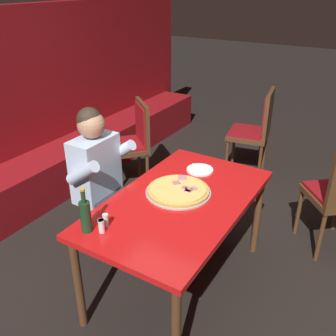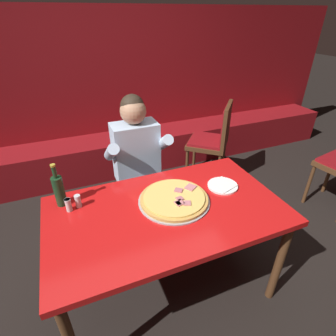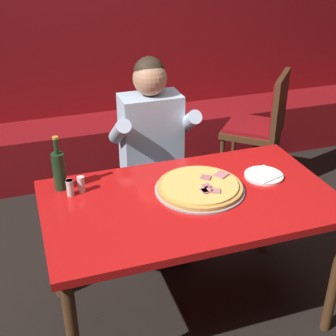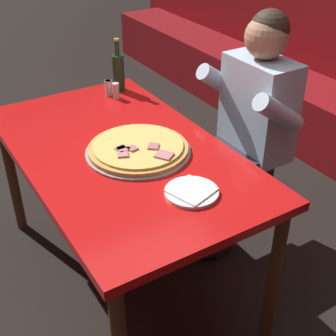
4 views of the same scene
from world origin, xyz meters
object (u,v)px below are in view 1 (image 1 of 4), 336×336
at_px(shaker_parmesan, 102,227).
at_px(pizza, 178,190).
at_px(plate_white_paper, 200,170).
at_px(shaker_black_pepper, 101,227).
at_px(dining_chair_far_right, 256,127).
at_px(beer_bottle, 85,215).
at_px(main_dining_table, 180,209).
at_px(dining_chair_far_left, 132,139).
at_px(diner_seated_blue_shirt, 105,179).
at_px(shaker_oregano, 106,221).

bearing_deg(shaker_parmesan, pizza, -14.14).
xyz_separation_m(plate_white_paper, shaker_parmesan, (-1.02, 0.14, 0.03)).
distance_m(shaker_black_pepper, dining_chair_far_right, 2.60).
relative_size(beer_bottle, dining_chair_far_right, 0.28).
distance_m(main_dining_table, beer_bottle, 0.70).
height_order(pizza, dining_chair_far_left, dining_chair_far_left).
bearing_deg(dining_chair_far_right, shaker_black_pepper, 178.53).
xyz_separation_m(main_dining_table, beer_bottle, (-0.60, 0.30, 0.19)).
xyz_separation_m(diner_seated_blue_shirt, dining_chair_far_right, (2.00, -0.55, -0.10)).
height_order(main_dining_table, dining_chair_far_left, dining_chair_far_left).
xyz_separation_m(shaker_black_pepper, shaker_parmesan, (0.00, -0.00, 0.00)).
xyz_separation_m(beer_bottle, dining_chair_far_left, (1.69, 0.91, -0.31)).
xyz_separation_m(shaker_black_pepper, dining_chair_far_left, (1.65, 0.99, -0.24)).
xyz_separation_m(beer_bottle, shaker_oregano, (0.10, -0.07, -0.07)).
bearing_deg(dining_chair_far_right, pizza, -177.15).
relative_size(shaker_parmesan, diner_seated_blue_shirt, 0.07).
height_order(beer_bottle, shaker_oregano, beer_bottle).
bearing_deg(plate_white_paper, dining_chair_far_right, 2.68).
xyz_separation_m(main_dining_table, diner_seated_blue_shirt, (0.03, 0.70, 0.02)).
bearing_deg(dining_chair_far_right, shaker_oregano, 178.16).
distance_m(shaker_black_pepper, shaker_oregano, 0.06).
distance_m(pizza, shaker_black_pepper, 0.66).
xyz_separation_m(pizza, beer_bottle, (-0.67, 0.25, 0.09)).
height_order(plate_white_paper, dining_chair_far_right, dining_chair_far_right).
height_order(beer_bottle, shaker_black_pepper, beer_bottle).
distance_m(pizza, shaker_parmesan, 0.66).
distance_m(dining_chair_far_right, dining_chair_far_left, 1.41).
distance_m(plate_white_paper, shaker_black_pepper, 1.03).
relative_size(shaker_oregano, dining_chair_far_right, 0.08).
height_order(main_dining_table, shaker_parmesan, shaker_parmesan).
height_order(shaker_parmesan, dining_chair_far_right, dining_chair_far_right).
xyz_separation_m(shaker_black_pepper, dining_chair_far_right, (2.59, -0.07, -0.20)).
bearing_deg(shaker_parmesan, beer_bottle, 113.61).
bearing_deg(dining_chair_far_left, main_dining_table, -131.99).
xyz_separation_m(shaker_black_pepper, shaker_oregano, (0.06, 0.02, 0.00)).
height_order(beer_bottle, dining_chair_far_left, beer_bottle).
height_order(shaker_black_pepper, dining_chair_far_left, dining_chair_far_left).
bearing_deg(dining_chair_far_right, dining_chair_far_left, 131.48).
bearing_deg(main_dining_table, dining_chair_far_right, 4.23).
xyz_separation_m(main_dining_table, pizza, (0.07, 0.05, 0.10)).
relative_size(plate_white_paper, dining_chair_far_left, 0.22).
relative_size(diner_seated_blue_shirt, dining_chair_far_right, 1.23).
bearing_deg(pizza, shaker_black_pepper, 165.61).
bearing_deg(dining_chair_far_left, dining_chair_far_right, -48.52).
bearing_deg(main_dining_table, pizza, 36.17).
relative_size(dining_chair_far_right, dining_chair_far_left, 1.07).
relative_size(plate_white_paper, beer_bottle, 0.72).
xyz_separation_m(pizza, dining_chair_far_right, (1.95, 0.10, -0.18)).
distance_m(main_dining_table, plate_white_paper, 0.47).
bearing_deg(shaker_oregano, main_dining_table, -24.56).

